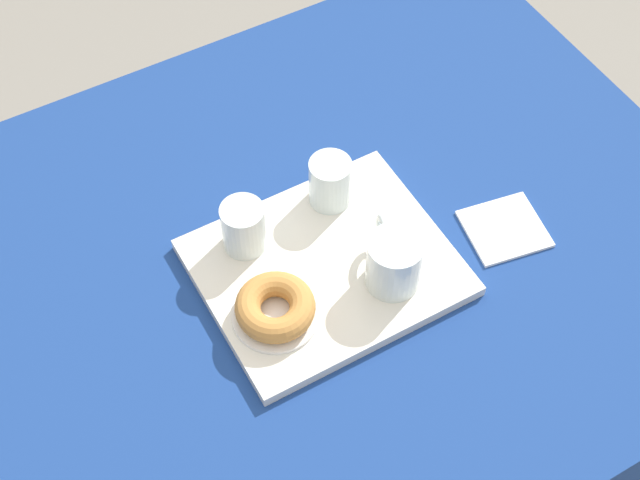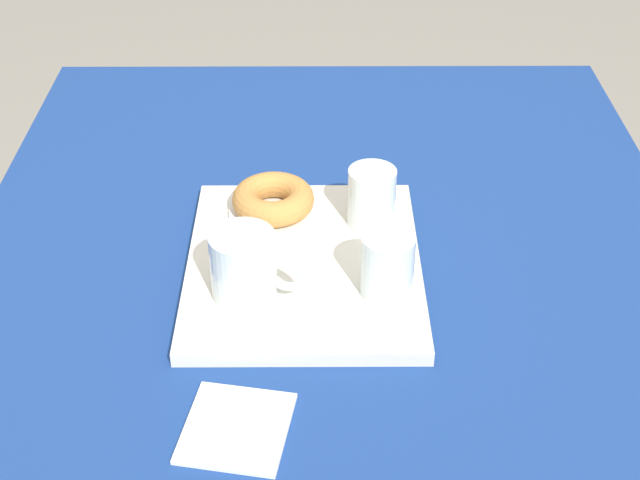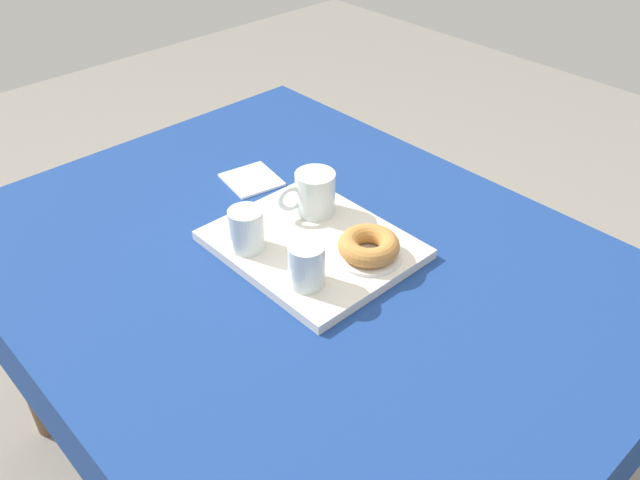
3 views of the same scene
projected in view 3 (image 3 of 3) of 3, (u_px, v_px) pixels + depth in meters
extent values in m
plane|color=gray|center=(303.00, 467.00, 1.76)|extent=(6.00, 6.00, 0.00)
cube|color=navy|center=(298.00, 264.00, 1.34)|extent=(1.36, 1.07, 0.04)
cube|color=navy|center=(453.00, 203.00, 1.69)|extent=(1.36, 0.01, 0.14)
cube|color=navy|center=(64.00, 438.00, 1.11)|extent=(1.36, 0.01, 0.14)
cube|color=navy|center=(136.00, 176.00, 1.80)|extent=(0.01, 1.07, 0.14)
cylinder|color=brown|center=(626.00, 427.00, 1.45)|extent=(0.06, 0.06, 0.68)
cylinder|color=brown|center=(283.00, 210.00, 2.15)|extent=(0.06, 0.06, 0.68)
cylinder|color=brown|center=(18.00, 343.00, 1.66)|extent=(0.06, 0.06, 0.68)
cube|color=silver|center=(313.00, 245.00, 1.35)|extent=(0.39, 0.33, 0.02)
cylinder|color=silver|center=(315.00, 193.00, 1.40)|extent=(0.09, 0.09, 0.09)
cylinder|color=#5B230A|center=(315.00, 196.00, 1.41)|extent=(0.07, 0.07, 0.07)
torus|color=silver|center=(291.00, 199.00, 1.38)|extent=(0.03, 0.06, 0.06)
cylinder|color=silver|center=(247.00, 230.00, 1.30)|extent=(0.07, 0.07, 0.09)
cylinder|color=silver|center=(247.00, 234.00, 1.30)|extent=(0.06, 0.06, 0.06)
cylinder|color=silver|center=(307.00, 265.00, 1.21)|extent=(0.07, 0.07, 0.09)
cylinder|color=silver|center=(307.00, 269.00, 1.21)|extent=(0.06, 0.06, 0.06)
cylinder|color=white|center=(368.00, 255.00, 1.30)|extent=(0.13, 0.13, 0.01)
torus|color=#BC7F3D|center=(369.00, 245.00, 1.28)|extent=(0.12, 0.12, 0.04)
cube|color=white|center=(252.00, 180.00, 1.57)|extent=(0.14, 0.14, 0.01)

